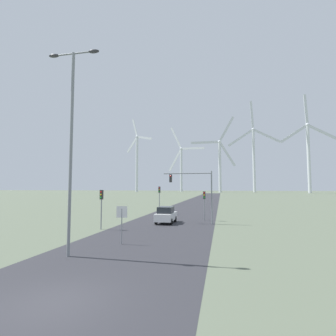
% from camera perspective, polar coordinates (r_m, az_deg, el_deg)
% --- Properties ---
extents(ground_plane, '(600.00, 600.00, 0.00)m').
position_cam_1_polar(ground_plane, '(11.01, -23.27, -25.26)').
color(ground_plane, '#5B6651').
extents(road_surface, '(10.00, 240.00, 0.01)m').
position_cam_1_polar(road_surface, '(56.92, 5.76, -8.22)').
color(road_surface, '#2D2D33').
rests_on(road_surface, ground).
extents(streetlamp, '(3.39, 0.32, 12.31)m').
position_cam_1_polar(streetlamp, '(16.94, -20.26, 7.97)').
color(streetlamp, gray).
rests_on(streetlamp, ground).
extents(stop_sign_near, '(0.81, 0.07, 2.67)m').
position_cam_1_polar(stop_sign_near, '(19.15, -10.03, -10.58)').
color(stop_sign_near, gray).
rests_on(stop_sign_near, ground).
extents(traffic_light_post_near_left, '(0.28, 0.33, 3.75)m').
position_cam_1_polar(traffic_light_post_near_left, '(26.08, -14.30, -6.85)').
color(traffic_light_post_near_left, gray).
rests_on(traffic_light_post_near_left, ground).
extents(traffic_light_post_near_right, '(0.28, 0.34, 3.51)m').
position_cam_1_polar(traffic_light_post_near_right, '(32.10, 7.91, -6.72)').
color(traffic_light_post_near_right, gray).
rests_on(traffic_light_post_near_right, ground).
extents(traffic_light_post_mid_left, '(0.28, 0.34, 4.11)m').
position_cam_1_polar(traffic_light_post_mid_left, '(38.83, -1.90, -5.69)').
color(traffic_light_post_mid_left, gray).
rests_on(traffic_light_post_mid_left, ground).
extents(traffic_light_mast_overhead, '(5.48, 0.35, 5.82)m').
position_cam_1_polar(traffic_light_mast_overhead, '(29.44, 5.65, -3.75)').
color(traffic_light_mast_overhead, gray).
rests_on(traffic_light_mast_overhead, ground).
extents(car_approaching, '(1.88, 4.11, 1.83)m').
position_cam_1_polar(car_approaching, '(29.88, -0.45, -10.16)').
color(car_approaching, white).
rests_on(car_approaching, ground).
extents(wind_turbine_far_left, '(27.12, 12.83, 65.74)m').
position_cam_1_polar(wind_turbine_far_left, '(233.58, -6.78, 2.10)').
color(wind_turbine_far_left, silver).
rests_on(wind_turbine_far_left, ground).
extents(wind_turbine_left, '(34.90, 14.68, 61.20)m').
position_cam_1_polar(wind_turbine_left, '(241.80, 2.91, 0.93)').
color(wind_turbine_left, silver).
rests_on(wind_turbine_left, ground).
extents(wind_turbine_center, '(34.50, 2.89, 59.38)m').
position_cam_1_polar(wind_turbine_center, '(207.73, 11.20, 1.77)').
color(wind_turbine_center, silver).
rests_on(wind_turbine_center, ground).
extents(wind_turbine_right, '(43.09, 4.36, 76.71)m').
position_cam_1_polar(wind_turbine_right, '(228.97, 18.15, 3.15)').
color(wind_turbine_right, silver).
rests_on(wind_turbine_right, ground).
extents(wind_turbine_far_right, '(37.72, 5.83, 68.27)m').
position_cam_1_polar(wind_turbine_far_right, '(203.11, 28.24, 3.41)').
color(wind_turbine_far_right, silver).
rests_on(wind_turbine_far_right, ground).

